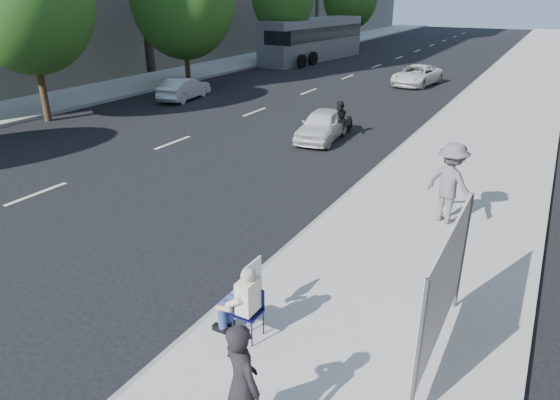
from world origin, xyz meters
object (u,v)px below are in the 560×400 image
Objects in this scene: jogger at (450,183)px; protest_banner at (444,287)px; white_sedan_mid at (184,89)px; motorcycle at (341,121)px; pedestrian_woman at (242,384)px; bus at (313,40)px; seated_protester at (243,297)px; white_sedan_near at (322,125)px; white_sedan_far at (417,75)px.

protest_banner is at bearing 123.70° from jogger.
white_sedan_mid is 10.52m from motorcycle.
pedestrian_woman is 0.84× the size of motorcycle.
seated_protester is at bearing -59.72° from bus.
bus is (-10.69, 21.56, 1.05)m from white_sedan_near.
pedestrian_woman is 38.47m from bus.
jogger reaches higher than white_sedan_near.
protest_banner is at bearing -63.78° from white_sedan_near.
pedestrian_woman is (1.12, -1.74, 0.14)m from seated_protester.
protest_banner is 21.87m from white_sedan_mid.
bus reaches higher than white_sedan_mid.
bus is (-14.64, 33.34, 0.76)m from seated_protester.
protest_banner reaches higher than white_sedan_mid.
bus reaches higher than white_sedan_far.
bus reaches higher than white_sedan_near.
protest_banner reaches higher than white_sedan_near.
pedestrian_woman is at bearing -71.70° from white_sedan_far.
protest_banner is (0.91, -5.12, 0.25)m from jogger.
pedestrian_woman is at bearing -57.17° from seated_protester.
white_sedan_far is at bearing 105.41° from protest_banner.
seated_protester is 0.76× the size of pedestrian_woman.
motorcycle is at bearing -55.25° from bus.
white_sedan_mid is (-16.53, 14.30, -0.82)m from protest_banner.
white_sedan_far reaches higher than white_sedan_near.
motorcycle is (-4.61, 14.25, -0.37)m from pedestrian_woman.
white_sedan_mid is at bearing 131.69° from seated_protester.
pedestrian_woman is at bearing -65.91° from motorcycle.
jogger is 0.66× the size of protest_banner.
white_sedan_far is (-6.80, 24.69, -0.80)m from protest_banner.
motorcycle is at bearing 51.01° from white_sedan_near.
motorcycle reaches higher than white_sedan_far.
seated_protester is at bearing -77.65° from white_sedan_near.
motorcycle is 23.65m from bus.
white_sedan_far is 13.19m from motorcycle.
seated_protester is 0.37× the size of white_sedan_mid.
seated_protester is at bearing -68.26° from motorcycle.
seated_protester is 0.65× the size of jogger.
protest_banner is at bearing -54.82° from motorcycle.
white_sedan_far is at bearing -53.77° from pedestrian_woman.
protest_banner is (1.77, 2.74, 0.39)m from pedestrian_woman.
protest_banner reaches higher than motorcycle.
jogger is at bearing 100.08° from protest_banner.
jogger is 31.90m from bus.
jogger is 0.58× the size of white_sedan_near.
jogger is 8.43m from motorcycle.
protest_banner is 1.49× the size of motorcycle.
white_sedan_far is (0.04, 13.91, 0.01)m from white_sedan_near.
seated_protester is at bearing 95.66° from jogger.
jogger is 5.20m from protest_banner.
white_sedan_mid is at bearing 170.78° from motorcycle.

